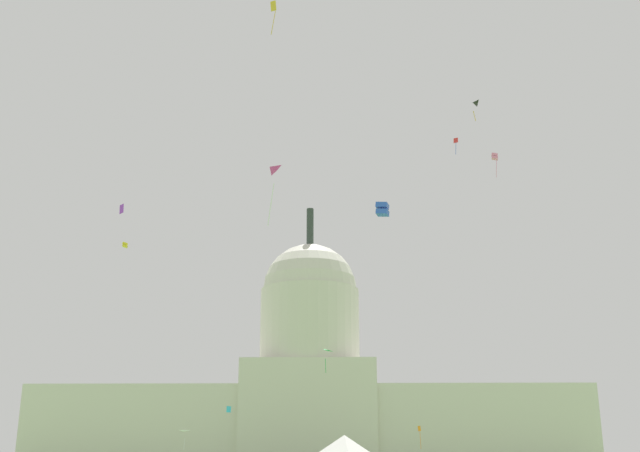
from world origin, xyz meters
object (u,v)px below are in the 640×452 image
Objects in this scene: capitol_building at (309,401)px; kite_magenta_mid at (270,174)px; kite_orange_low at (420,432)px; kite_white_low at (183,434)px; kite_yellow_mid at (125,245)px; kite_gold_high at (273,10)px; kite_green_low at (324,353)px; kite_blue_mid at (382,209)px; kite_cyan_low at (229,409)px; kite_violet_high at (122,209)px; kite_black_high at (473,106)px; kite_pink_high at (495,157)px; kite_red_high at (456,142)px.

kite_magenta_mid is at bearing -89.38° from capitol_building.
capitol_building is 49.88m from kite_orange_low.
kite_white_low is 3.84× the size of kite_yellow_mid.
kite_gold_high is 44.86m from kite_green_low.
kite_orange_low is 83.31m from kite_blue_mid.
kite_cyan_low is 65.09m from kite_violet_high.
kite_black_high is at bearing 152.27° from kite_cyan_low.
kite_black_high reaches higher than kite_yellow_mid.
kite_orange_low is 0.90× the size of kite_pink_high.
kite_blue_mid is at bearing -152.85° from kite_gold_high.
kite_white_low is 0.66× the size of kite_magenta_mid.
kite_white_low is 2.29× the size of kite_blue_mid.
kite_magenta_mid is 53.10m from kite_yellow_mid.
kite_yellow_mid is at bearing -53.19° from kite_pink_high.
kite_red_high is at bearing -86.20° from kite_pink_high.
kite_cyan_low is (4.42, 26.25, 6.07)m from kite_white_low.
kite_yellow_mid is at bearing 74.34° from kite_orange_low.
kite_orange_low is 0.94× the size of kite_gold_high.
kite_yellow_mid is (-1.52, -40.54, 23.57)m from kite_white_low.
kite_yellow_mid is 0.50× the size of kite_violet_high.
kite_magenta_mid is 115.42m from kite_cyan_low.
kite_violet_high is (-47.04, -37.45, 30.84)m from kite_orange_low.
kite_gold_high is 60.18m from kite_pink_high.
kite_cyan_low is at bearing -150.05° from kite_black_high.
kite_green_low is 1.92× the size of kite_violet_high.
kite_cyan_low reaches higher than kite_orange_low.
kite_green_low is at bearing 24.58° from kite_blue_mid.
kite_magenta_mid is 1.11× the size of kite_orange_low.
kite_violet_high is at bearing -163.27° from kite_yellow_mid.
kite_red_high is at bearing 136.76° from kite_magenta_mid.
kite_violet_high is (-26.88, 54.28, 15.48)m from kite_magenta_mid.
kite_violet_high is 1.19× the size of kite_blue_mid.
kite_white_low is 1.92× the size of kite_violet_high.
kite_yellow_mid is 66.98m from kite_orange_low.
kite_green_low reaches higher than kite_white_low.
kite_green_low is at bearing 144.40° from kite_cyan_low.
kite_magenta_mid is 35.22m from kite_gold_high.
kite_orange_low is 44.25m from kite_cyan_low.
kite_green_low is (25.66, -37.89, 9.16)m from kite_white_low.
kite_pink_high is at bearing 132.04° from kite_magenta_mid.
kite_blue_mid is at bearing 116.55° from kite_magenta_mid.
kite_gold_high reaches higher than kite_magenta_mid.
kite_yellow_mid is (-23.82, 46.82, 7.76)m from kite_magenta_mid.
kite_black_high reaches higher than kite_violet_high.
kite_gold_high reaches higher than kite_black_high.
kite_red_high reaches higher than kite_magenta_mid.
kite_magenta_mid is (1.47, -135.74, 6.24)m from capitol_building.
capitol_building is 84.64× the size of kite_violet_high.
kite_cyan_low reaches higher than kite_white_low.
kite_black_high is 41.21m from kite_red_high.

